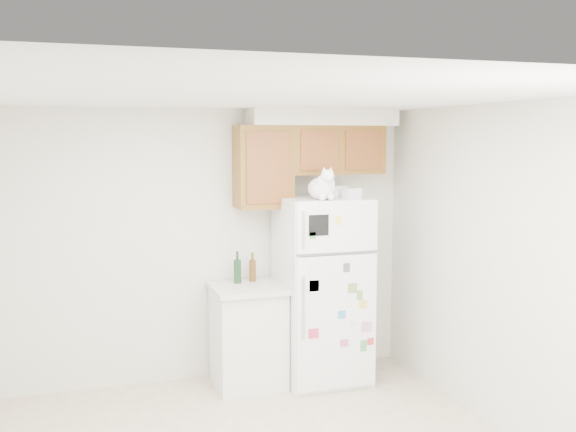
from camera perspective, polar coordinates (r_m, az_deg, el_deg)
name	(u,v)px	position (r m, az deg, el deg)	size (l,w,h in m)	color
room_shell	(273,222)	(4.54, -1.28, -0.49)	(3.84, 4.04, 2.52)	beige
refrigerator	(322,290)	(6.23, 2.93, -6.24)	(0.76, 0.78, 1.70)	white
base_counter	(248,335)	(6.19, -3.42, -10.03)	(0.64, 0.64, 0.92)	white
cat	(323,187)	(5.87, 2.99, 2.46)	(0.29, 0.42, 0.29)	white
storage_box_back	(336,191)	(6.18, 4.07, 2.10)	(0.18, 0.13, 0.10)	white
storage_box_front	(351,193)	(6.05, 5.40, 1.94)	(0.15, 0.11, 0.09)	white
bottle_green	(237,267)	(6.16, -4.31, -4.34)	(0.07, 0.07, 0.29)	#19381E
bottle_amber	(252,267)	(6.24, -3.02, -4.31)	(0.06, 0.06, 0.27)	#593814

